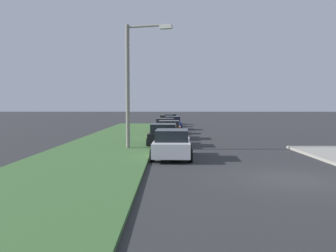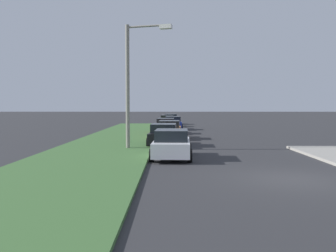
% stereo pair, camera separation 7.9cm
% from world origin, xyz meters
% --- Properties ---
extents(ground, '(300.00, 300.00, 0.00)m').
position_xyz_m(ground, '(0.00, 0.00, 0.00)').
color(ground, '#2D2D30').
extents(grass_median, '(60.00, 6.00, 0.12)m').
position_xyz_m(grass_median, '(10.00, 8.49, 0.06)').
color(grass_median, '#3D6633').
rests_on(grass_median, ground).
extents(parked_car_white, '(4.37, 2.15, 1.47)m').
position_xyz_m(parked_car_white, '(5.40, 4.34, 0.72)').
color(parked_car_white, silver).
rests_on(parked_car_white, ground).
extents(parked_car_black, '(4.38, 2.18, 1.47)m').
position_xyz_m(parked_car_black, '(11.44, 4.84, 0.72)').
color(parked_car_black, black).
rests_on(parked_car_black, ground).
extents(parked_car_orange, '(4.38, 2.18, 1.47)m').
position_xyz_m(parked_car_orange, '(16.77, 4.48, 0.72)').
color(parked_car_orange, orange).
rests_on(parked_car_orange, ground).
extents(parked_car_red, '(4.36, 2.13, 1.47)m').
position_xyz_m(parked_car_red, '(22.33, 4.84, 0.72)').
color(parked_car_red, red).
rests_on(parked_car_red, ground).
extents(parked_car_blue, '(4.34, 2.11, 1.47)m').
position_xyz_m(parked_car_blue, '(28.31, 4.12, 0.72)').
color(parked_car_blue, '#23389E').
rests_on(parked_car_blue, ground).
extents(parked_car_yellow, '(4.31, 2.04, 1.47)m').
position_xyz_m(parked_car_yellow, '(34.14, 4.78, 0.72)').
color(parked_car_yellow, gold).
rests_on(parked_car_yellow, ground).
extents(parked_car_silver, '(4.39, 2.20, 1.47)m').
position_xyz_m(parked_car_silver, '(40.27, 4.37, 0.72)').
color(parked_car_silver, '#B2B5BA').
rests_on(parked_car_silver, ground).
extents(streetlight, '(1.02, 2.82, 7.50)m').
position_xyz_m(streetlight, '(9.07, 6.64, 4.39)').
color(streetlight, gray).
rests_on(streetlight, ground).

